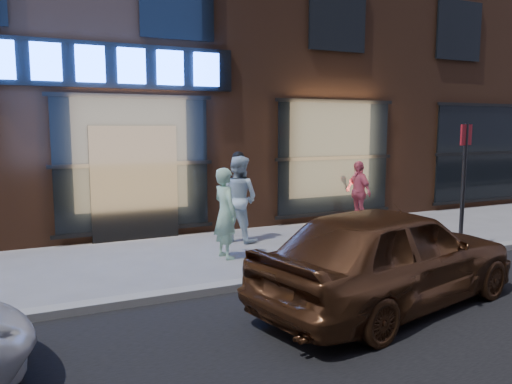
# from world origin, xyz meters

# --- Properties ---
(ground) EXTENTS (90.00, 90.00, 0.00)m
(ground) POSITION_xyz_m (0.00, 0.00, 0.00)
(ground) COLOR slate
(ground) RESTS_ON ground
(curb) EXTENTS (60.00, 0.25, 0.12)m
(curb) POSITION_xyz_m (0.00, 0.00, 0.06)
(curb) COLOR gray
(curb) RESTS_ON ground
(storefront_building) EXTENTS (30.20, 8.28, 10.30)m
(storefront_building) POSITION_xyz_m (-0.00, 7.99, 5.15)
(storefront_building) COLOR #54301E
(storefront_building) RESTS_ON ground
(man_bowtie) EXTENTS (0.47, 0.65, 1.65)m
(man_bowtie) POSITION_xyz_m (1.17, 1.73, 0.83)
(man_bowtie) COLOR #A0D3B0
(man_bowtie) RESTS_ON ground
(man_cap) EXTENTS (1.04, 1.10, 1.80)m
(man_cap) POSITION_xyz_m (1.92, 2.88, 0.90)
(man_cap) COLOR white
(man_cap) RESTS_ON ground
(passerby) EXTENTS (0.38, 0.91, 1.54)m
(passerby) POSITION_xyz_m (5.38, 3.45, 0.77)
(passerby) COLOR #D8586F
(passerby) RESTS_ON ground
(gold_sedan) EXTENTS (4.35, 2.52, 1.39)m
(gold_sedan) POSITION_xyz_m (2.23, -1.49, 0.70)
(gold_sedan) COLOR brown
(gold_sedan) RESTS_ON ground
(sign_post) EXTENTS (0.38, 0.14, 2.44)m
(sign_post) POSITION_xyz_m (5.50, 0.32, 1.48)
(sign_post) COLOR #262628
(sign_post) RESTS_ON ground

